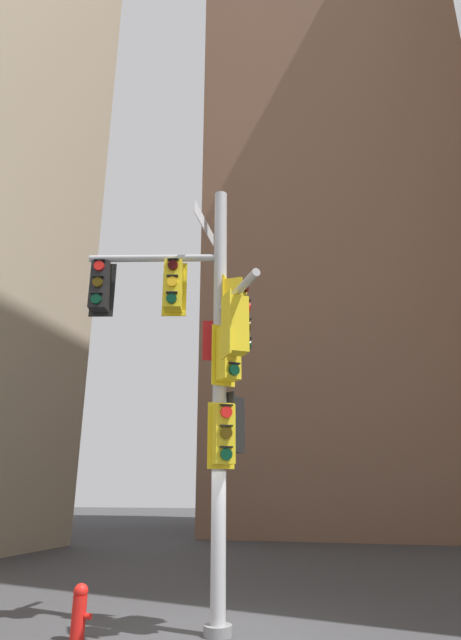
{
  "coord_description": "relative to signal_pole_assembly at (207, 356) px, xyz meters",
  "views": [
    {
      "loc": [
        2.47,
        -8.78,
        2.18
      ],
      "look_at": [
        0.26,
        -0.21,
        5.21
      ],
      "focal_mm": 28.12,
      "sensor_mm": 36.0,
      "label": 1
    }
  ],
  "objects": [
    {
      "name": "building_mid_block",
      "position": [
        2.3,
        23.74,
        21.73
      ],
      "size": [
        15.46,
        15.46,
        52.56
      ],
      "primitive_type": "cube",
      "color": "brown",
      "rests_on": "ground"
    },
    {
      "name": "ground",
      "position": [
        0.19,
        0.18,
        -4.55
      ],
      "size": [
        120.0,
        120.0,
        0.0
      ],
      "primitive_type": "plane",
      "color": "#38383A"
    },
    {
      "name": "signal_pole_assembly",
      "position": [
        0.0,
        0.0,
        0.0
      ],
      "size": [
        3.7,
        2.35,
        8.1
      ],
      "color": "#B2B2B5",
      "rests_on": "ground"
    },
    {
      "name": "fire_hydrant",
      "position": [
        -1.83,
        -0.62,
        -4.13
      ],
      "size": [
        0.33,
        0.23,
        0.8
      ],
      "color": "red",
      "rests_on": "ground"
    }
  ]
}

